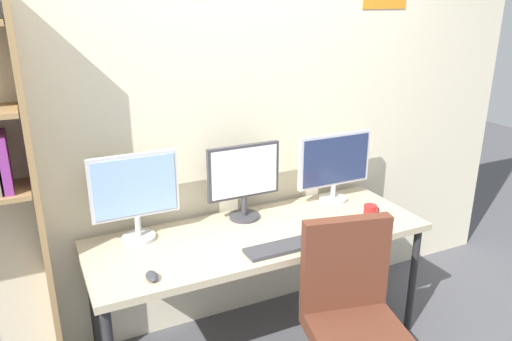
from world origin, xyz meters
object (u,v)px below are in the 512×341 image
Objects in this scene: desk at (260,241)px; monitor_right at (334,164)px; monitor_left at (135,192)px; coffee_mug at (370,212)px; keyboard_main at (279,248)px; computer_mouse at (152,276)px; monitor_center at (244,177)px; office_chair at (351,339)px.

monitor_right reaches higher than desk.
coffee_mug is at bearing -14.79° from monitor_left.
computer_mouse is (-0.67, 0.01, 0.01)m from keyboard_main.
monitor_center is 4.70× the size of computer_mouse.
coffee_mug is (0.66, -0.13, 0.10)m from desk.
computer_mouse is at bearing -146.96° from monitor_center.
office_chair is 2.05× the size of monitor_left.
desk is 5.19× the size of keyboard_main.
computer_mouse is 1.34m from coffee_mug.
monitor_center is at bearing 90.00° from desk.
monitor_left is (-0.63, 0.21, 0.33)m from desk.
monitor_right is at bearing 35.07° from keyboard_main.
keyboard_main is (0.00, -0.44, -0.25)m from monitor_center.
computer_mouse is (-1.30, -0.44, -0.23)m from monitor_right.
desk is 0.72m from office_chair.
desk is 0.73m from monitor_right.
computer_mouse is at bearing -95.17° from monitor_left.
coffee_mug is at bearing -11.03° from desk.
office_chair is at bearing -45.85° from monitor_left.
coffee_mug reaches higher than computer_mouse.
monitor_left is 1.32× the size of keyboard_main.
computer_mouse is at bearing 179.42° from keyboard_main.
monitor_right is 1.39m from computer_mouse.
desk is 3.68× the size of monitor_right.
monitor_left reaches higher than monitor_center.
office_chair is 1.33m from monitor_left.
monitor_center is (0.63, -0.00, -0.02)m from monitor_left.
office_chair is 2.71× the size of keyboard_main.
office_chair is 1.92× the size of monitor_right.
monitor_right is (1.26, 0.00, -0.03)m from monitor_left.
keyboard_main is (0.63, -0.44, -0.26)m from monitor_left.
computer_mouse is 0.91× the size of coffee_mug.
monitor_right reaches higher than keyboard_main.
desk is 17.93× the size of coffee_mug.
office_chair is 9.34× the size of coffee_mug.
monitor_left is at bearing 144.93° from keyboard_main.
monitor_right is 0.81m from keyboard_main.
monitor_center is at bearing 102.70° from office_chair.
desk is at bearing -18.62° from monitor_left.
coffee_mug reaches higher than keyboard_main.
office_chair is at bearing -25.48° from computer_mouse.
monitor_center reaches higher than monitor_right.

